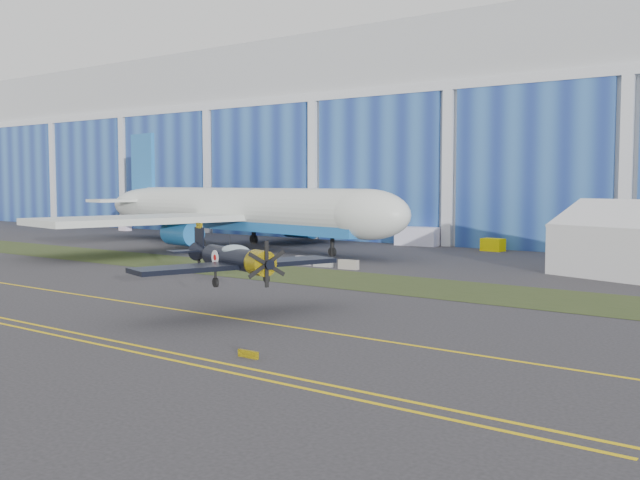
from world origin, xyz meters
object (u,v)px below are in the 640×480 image
Objects in this scene: warbird at (233,258)px; jetliner at (240,163)px; shipping_container at (417,236)px; tug at (493,245)px.

warbird is 49.78m from jetliner.
warbird is 2.87× the size of shipping_container.
jetliner is 24.83m from shipping_container.
jetliner is 12.40× the size of shipping_container.
warbird is 54.09m from shipping_container.
jetliner is 26.57× the size of tug.
jetliner is 33.06m from tug.
warbird is 6.14× the size of tug.
shipping_container is at bearing 125.52° from warbird.
warbird is 0.23× the size of jetliner.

